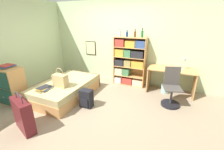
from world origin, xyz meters
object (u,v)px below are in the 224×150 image
(bottle_clear, at_px, (135,34))
(magazine_pile_on_dresser, at_px, (6,66))
(suitcase, at_px, (23,115))
(bottle_brown, at_px, (127,34))
(bed, at_px, (66,89))
(bottle_blue, at_px, (142,34))
(backpack, at_px, (86,99))
(handbag, at_px, (60,80))
(desk_chair, at_px, (171,93))
(desk, at_px, (171,76))
(bottle_green, at_px, (120,34))
(bookcase, at_px, (129,62))
(waste_bin, at_px, (165,89))
(desk_lamp, at_px, (185,60))
(dresser, at_px, (10,86))
(book_stack_on_bed, at_px, (44,88))

(bottle_clear, bearing_deg, magazine_pile_on_dresser, -138.29)
(suitcase, xyz_separation_m, bottle_brown, (1.05, 2.90, 1.28))
(bed, distance_m, bottle_clear, 2.51)
(bottle_blue, relative_size, backpack, 0.59)
(handbag, relative_size, desk_chair, 0.52)
(bed, relative_size, backpack, 4.17)
(bottle_brown, bearing_deg, handbag, -123.35)
(bottle_brown, xyz_separation_m, desk, (1.39, -0.13, -1.09))
(suitcase, bearing_deg, bottle_clear, 65.86)
(bottle_green, distance_m, backpack, 2.25)
(bottle_green, bearing_deg, suitcase, -105.51)
(bed, height_order, desk, desk)
(bed, relative_size, bookcase, 1.22)
(suitcase, distance_m, desk_chair, 3.26)
(bed, relative_size, waste_bin, 7.56)
(bottle_brown, xyz_separation_m, waste_bin, (1.28, -0.19, -1.48))
(desk, relative_size, desk_lamp, 3.26)
(bed, height_order, dresser, dresser)
(suitcase, relative_size, magazine_pile_on_dresser, 1.99)
(dresser, xyz_separation_m, bottle_brown, (2.26, 2.29, 1.14))
(waste_bin, bearing_deg, dresser, -149.25)
(desk_lamp, bearing_deg, bookcase, 178.01)
(desk_chair, bearing_deg, suitcase, -140.14)
(bottle_brown, bearing_deg, backpack, -103.44)
(bottle_green, height_order, desk_chair, bottle_green)
(bed, relative_size, bottle_brown, 8.90)
(bottle_blue, distance_m, waste_bin, 1.73)
(bookcase, bearing_deg, bottle_brown, 177.60)
(bottle_green, distance_m, waste_bin, 2.13)
(dresser, height_order, bottle_blue, bottle_blue)
(bookcase, relative_size, bottle_blue, 5.79)
(book_stack_on_bed, xyz_separation_m, bottle_blue, (1.85, 2.10, 1.17))
(bottle_brown, xyz_separation_m, bottle_clear, (0.25, -0.00, 0.01))
(dresser, bearing_deg, bed, 38.98)
(desk_lamp, bearing_deg, bottle_green, 177.36)
(handbag, relative_size, bookcase, 0.32)
(suitcase, bearing_deg, desk_chair, 39.86)
(suitcase, xyz_separation_m, bottle_green, (0.81, 2.93, 1.28))
(bed, xyz_separation_m, backpack, (0.82, -0.27, 0.01))
(bottle_brown, distance_m, desk_lamp, 1.78)
(desk_lamp, height_order, backpack, desk_lamp)
(bottle_green, xyz_separation_m, waste_bin, (1.51, -0.22, -1.48))
(bottle_brown, bearing_deg, waste_bin, -8.30)
(dresser, bearing_deg, desk, 30.69)
(book_stack_on_bed, distance_m, bottle_brown, 2.74)
(bottle_brown, bearing_deg, book_stack_on_bed, -124.31)
(bed, bearing_deg, backpack, -18.31)
(waste_bin, bearing_deg, desk, 28.75)
(bookcase, height_order, desk_lamp, bookcase)
(book_stack_on_bed, distance_m, waste_bin, 3.28)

